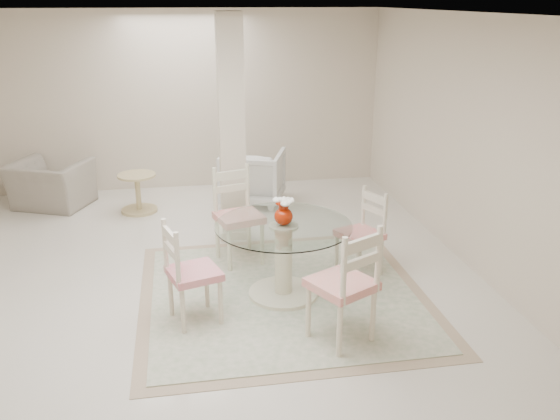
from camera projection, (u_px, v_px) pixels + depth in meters
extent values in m
plane|color=silver|center=(199.00, 284.00, 6.22)|extent=(7.00, 7.00, 0.00)
cube|color=beige|center=(185.00, 101.00, 9.01)|extent=(6.00, 0.02, 2.70)
cube|color=beige|center=(220.00, 370.00, 2.52)|extent=(6.00, 0.02, 2.70)
cube|color=beige|center=(480.00, 147.00, 6.24)|extent=(0.02, 7.00, 2.70)
cube|color=white|center=(185.00, 14.00, 5.30)|extent=(6.00, 7.00, 0.02)
cube|color=beige|center=(232.00, 130.00, 7.05)|extent=(0.30, 0.30, 2.70)
cube|color=tan|center=(283.00, 295.00, 5.98)|extent=(2.85, 2.85, 0.01)
cube|color=beige|center=(283.00, 295.00, 5.98)|extent=(2.61, 2.61, 0.01)
cylinder|color=beige|center=(283.00, 293.00, 5.98)|extent=(0.70, 0.70, 0.05)
cylinder|color=beige|center=(283.00, 259.00, 5.85)|extent=(0.17, 0.17, 0.72)
cylinder|color=beige|center=(283.00, 227.00, 5.73)|extent=(0.29, 0.29, 0.03)
cylinder|color=white|center=(284.00, 225.00, 5.73)|extent=(1.34, 1.34, 0.01)
ellipsoid|color=#9F1D04|center=(284.00, 216.00, 5.69)|extent=(0.18, 0.18, 0.17)
cylinder|color=#9F1D04|center=(284.00, 206.00, 5.66)|extent=(0.10, 0.10, 0.05)
cylinder|color=#9F1D04|center=(284.00, 202.00, 5.65)|extent=(0.16, 0.16, 0.02)
ellipsoid|color=silver|center=(284.00, 200.00, 5.64)|extent=(0.10, 0.10, 0.05)
ellipsoid|color=silver|center=(289.00, 201.00, 5.67)|extent=(0.10, 0.10, 0.05)
ellipsoid|color=silver|center=(278.00, 200.00, 5.66)|extent=(0.10, 0.10, 0.05)
ellipsoid|color=silver|center=(286.00, 204.00, 5.60)|extent=(0.10, 0.10, 0.05)
ellipsoid|color=silver|center=(289.00, 202.00, 5.62)|extent=(0.10, 0.10, 0.05)
cylinder|color=beige|center=(337.00, 254.00, 6.42)|extent=(0.04, 0.04, 0.43)
cylinder|color=beige|center=(357.00, 265.00, 6.15)|extent=(0.04, 0.04, 0.43)
cylinder|color=beige|center=(360.00, 248.00, 6.59)|extent=(0.04, 0.04, 0.43)
cylinder|color=beige|center=(381.00, 258.00, 6.33)|extent=(0.04, 0.04, 0.43)
cube|color=red|center=(360.00, 235.00, 6.29)|extent=(0.54, 0.54, 0.07)
cube|color=beige|center=(374.00, 204.00, 6.28)|extent=(0.19, 0.36, 0.51)
cylinder|color=beige|center=(229.00, 251.00, 6.42)|extent=(0.05, 0.05, 0.50)
cylinder|color=beige|center=(262.00, 245.00, 6.58)|extent=(0.05, 0.05, 0.50)
cylinder|color=beige|center=(217.00, 238.00, 6.75)|extent=(0.05, 0.05, 0.50)
cylinder|color=beige|center=(249.00, 233.00, 6.91)|extent=(0.05, 0.05, 0.50)
cube|color=red|center=(239.00, 218.00, 6.57)|extent=(0.58, 0.58, 0.08)
cube|color=beige|center=(231.00, 182.00, 6.63)|extent=(0.43, 0.16, 0.58)
cylinder|color=beige|center=(221.00, 303.00, 5.37)|extent=(0.04, 0.04, 0.45)
cylinder|color=beige|center=(207.00, 287.00, 5.67)|extent=(0.04, 0.04, 0.45)
cylinder|color=beige|center=(183.00, 312.00, 5.22)|extent=(0.04, 0.04, 0.45)
cylinder|color=beige|center=(171.00, 295.00, 5.52)|extent=(0.04, 0.04, 0.45)
cube|color=red|center=(194.00, 273.00, 5.36)|extent=(0.55, 0.55, 0.07)
cube|color=beige|center=(171.00, 243.00, 5.16)|extent=(0.16, 0.39, 0.53)
cylinder|color=#F3E6C8|center=(341.00, 299.00, 5.39)|extent=(0.05, 0.05, 0.50)
cylinder|color=#F3E6C8|center=(308.00, 312.00, 5.17)|extent=(0.05, 0.05, 0.50)
cylinder|color=#F3E6C8|center=(373.00, 316.00, 5.10)|extent=(0.05, 0.05, 0.50)
cylinder|color=#F3E6C8|center=(339.00, 331.00, 4.87)|extent=(0.05, 0.05, 0.50)
cube|color=red|center=(342.00, 284.00, 5.04)|extent=(0.65, 0.65, 0.08)
cube|color=#F3E6C8|center=(362.00, 253.00, 4.75)|extent=(0.41, 0.25, 0.59)
imported|color=gray|center=(50.00, 185.00, 8.43)|extent=(1.28, 1.21, 0.66)
imported|color=white|center=(253.00, 177.00, 8.57)|extent=(1.07, 1.09, 0.79)
cylinder|color=tan|center=(139.00, 210.00, 8.33)|extent=(0.50, 0.50, 0.04)
cylinder|color=tan|center=(138.00, 193.00, 8.25)|extent=(0.07, 0.07, 0.48)
cylinder|color=tan|center=(137.00, 175.00, 8.16)|extent=(0.52, 0.52, 0.03)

